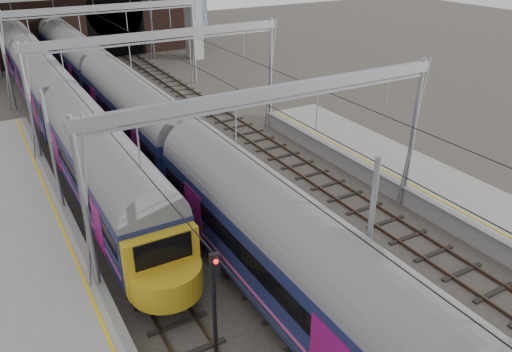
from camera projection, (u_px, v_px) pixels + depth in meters
tracks at (212, 187)px, 29.08m from camera, size 14.40×80.00×0.22m
overhead_line at (164, 53)px, 31.22m from camera, size 16.80×80.00×8.00m
retaining_wall at (82, 20)px, 56.51m from camera, size 28.00×2.75×9.00m
train_main at (101, 82)px, 39.45m from camera, size 3.08×71.14×5.20m
train_second at (45, 86)px, 38.71m from camera, size 3.01×52.08×5.10m
signal_near_left at (214, 293)px, 16.20m from camera, size 0.35×0.45×4.50m
signal_near_centre at (397, 315)px, 15.07m from camera, size 0.38×0.46×4.76m
equip_cover_b at (318, 252)px, 23.16m from camera, size 0.94×0.75×0.10m
equip_cover_c at (369, 265)px, 22.23m from camera, size 0.85×0.65×0.09m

